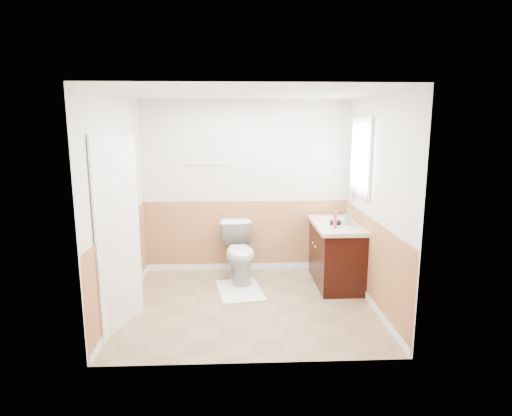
{
  "coord_description": "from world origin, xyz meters",
  "views": [
    {
      "loc": [
        -0.13,
        -4.9,
        2.17
      ],
      "look_at": [
        0.1,
        0.25,
        1.15
      ],
      "focal_mm": 30.14,
      "sensor_mm": 36.0,
      "label": 1
    }
  ],
  "objects_px": {
    "toilet": "(239,252)",
    "lotion_bottle": "(335,220)",
    "bath_mat": "(240,290)",
    "vanity_cabinet": "(336,255)",
    "soap_dispenser": "(348,217)"
  },
  "relations": [
    {
      "from": "bath_mat",
      "to": "soap_dispenser",
      "type": "xyz_separation_m",
      "value": [
        1.44,
        0.15,
        0.94
      ]
    },
    {
      "from": "bath_mat",
      "to": "vanity_cabinet",
      "type": "height_order",
      "value": "vanity_cabinet"
    },
    {
      "from": "toilet",
      "to": "soap_dispenser",
      "type": "relative_size",
      "value": 3.95
    },
    {
      "from": "bath_mat",
      "to": "vanity_cabinet",
      "type": "xyz_separation_m",
      "value": [
        1.32,
        0.24,
        0.39
      ]
    },
    {
      "from": "toilet",
      "to": "lotion_bottle",
      "type": "distance_m",
      "value": 1.41
    },
    {
      "from": "bath_mat",
      "to": "vanity_cabinet",
      "type": "relative_size",
      "value": 0.73
    },
    {
      "from": "soap_dispenser",
      "to": "toilet",
      "type": "bearing_deg",
      "value": 169.91
    },
    {
      "from": "toilet",
      "to": "vanity_cabinet",
      "type": "bearing_deg",
      "value": -16.67
    },
    {
      "from": "bath_mat",
      "to": "toilet",
      "type": "bearing_deg",
      "value": 90.0
    },
    {
      "from": "toilet",
      "to": "soap_dispenser",
      "type": "distance_m",
      "value": 1.56
    },
    {
      "from": "bath_mat",
      "to": "vanity_cabinet",
      "type": "distance_m",
      "value": 1.4
    },
    {
      "from": "soap_dispenser",
      "to": "bath_mat",
      "type": "bearing_deg",
      "value": -174.03
    },
    {
      "from": "bath_mat",
      "to": "lotion_bottle",
      "type": "xyz_separation_m",
      "value": [
        1.22,
        -0.05,
        0.95
      ]
    },
    {
      "from": "lotion_bottle",
      "to": "vanity_cabinet",
      "type": "bearing_deg",
      "value": 70.78
    },
    {
      "from": "vanity_cabinet",
      "to": "bath_mat",
      "type": "bearing_deg",
      "value": -169.71
    }
  ]
}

